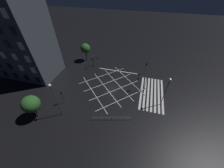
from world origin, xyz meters
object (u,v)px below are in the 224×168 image
object	(u,v)px
traffic_light_ne_main	(93,59)
street_tree_near	(85,48)
traffic_light_nw_cross	(62,94)
traffic_light_se_main	(146,66)
street_lamp_east	(53,93)
street_lamp_west	(168,85)
traffic_light_ne_cross	(96,59)
traffic_light_median_south	(142,81)
street_tree_far	(31,104)

from	to	relation	value
traffic_light_ne_main	street_tree_near	bearing A→B (deg)	-133.38
traffic_light_nw_cross	traffic_light_se_main	bearing A→B (deg)	43.96
street_tree_near	street_lamp_east	bearing A→B (deg)	-170.02
street_lamp_east	street_lamp_west	bearing A→B (deg)	-68.07
traffic_light_ne_main	street_tree_near	world-z (taller)	street_tree_near
traffic_light_ne_cross	street_tree_near	xyz separation A→B (m)	(2.80, 4.68, 1.92)
traffic_light_se_main	street_lamp_east	xyz separation A→B (m)	(-20.53, 17.04, 3.80)
traffic_light_median_south	traffic_light_nw_cross	world-z (taller)	traffic_light_median_south
street_lamp_east	street_tree_near	xyz separation A→B (m)	(23.54, 4.14, -2.11)
traffic_light_se_main	street_tree_far	size ratio (longest dim) A/B	0.69
traffic_light_ne_main	street_tree_far	size ratio (longest dim) A/B	0.71
traffic_light_median_south	traffic_light_ne_cross	size ratio (longest dim) A/B	1.22
traffic_light_ne_main	traffic_light_nw_cross	distance (m)	16.75
traffic_light_ne_main	traffic_light_ne_cross	distance (m)	1.25
traffic_light_ne_main	street_tree_near	xyz separation A→B (m)	(3.75, 3.97, 1.53)
traffic_light_median_south	street_tree_far	world-z (taller)	street_tree_far
traffic_light_median_south	street_tree_far	bearing A→B (deg)	33.96
street_lamp_west	traffic_light_nw_cross	bearing A→B (deg)	103.93
street_tree_far	traffic_light_ne_main	bearing A→B (deg)	-12.47
traffic_light_median_south	traffic_light_ne_cross	bearing A→B (deg)	-27.56
traffic_light_ne_main	traffic_light_ne_cross	xyz separation A→B (m)	(0.95, -0.71, -0.39)
street_lamp_east	street_tree_far	distance (m)	5.87
traffic_light_se_main	traffic_light_nw_cross	distance (m)	25.14
traffic_light_median_south	traffic_light_se_main	xyz separation A→B (m)	(7.99, -0.78, -0.38)
traffic_light_ne_main	traffic_light_se_main	size ratio (longest dim) A/B	1.03
traffic_light_nw_cross	street_lamp_east	world-z (taller)	street_lamp_east
traffic_light_median_south	street_tree_near	size ratio (longest dim) A/B	0.71
traffic_light_ne_cross	street_tree_far	world-z (taller)	street_tree_far
traffic_light_ne_cross	street_lamp_west	world-z (taller)	street_lamp_west
traffic_light_ne_main	street_lamp_east	world-z (taller)	street_lamp_east
traffic_light_median_south	traffic_light_nw_cross	size ratio (longest dim) A/B	1.06
traffic_light_ne_cross	traffic_light_nw_cross	world-z (taller)	traffic_light_nw_cross
traffic_light_se_main	street_tree_near	world-z (taller)	street_tree_near
traffic_light_ne_cross	traffic_light_nw_cross	distance (m)	17.74
traffic_light_median_south	traffic_light_nw_cross	bearing A→B (deg)	28.65
traffic_light_median_south	street_tree_near	distance (m)	23.22
traffic_light_ne_main	traffic_light_median_south	world-z (taller)	traffic_light_median_south
traffic_light_ne_main	traffic_light_se_main	bearing A→B (deg)	92.43
traffic_light_median_south	street_lamp_east	distance (m)	20.82
street_lamp_east	street_lamp_west	distance (m)	23.28
traffic_light_ne_cross	street_tree_near	size ratio (longest dim) A/B	0.58
street_lamp_east	street_tree_near	size ratio (longest dim) A/B	1.44
traffic_light_ne_cross	street_lamp_west	size ratio (longest dim) A/B	0.45
traffic_light_ne_cross	street_lamp_east	distance (m)	21.14
traffic_light_ne_main	traffic_light_ne_cross	size ratio (longest dim) A/B	1.14
traffic_light_ne_cross	street_lamp_east	world-z (taller)	street_lamp_east
traffic_light_se_main	traffic_light_ne_cross	bearing A→B (deg)	-90.75
traffic_light_nw_cross	street_tree_near	size ratio (longest dim) A/B	0.67
street_tree_near	traffic_light_ne_main	bearing A→B (deg)	-133.38
traffic_light_nw_cross	street_tree_far	xyz separation A→B (m)	(-4.82, 3.88, 1.01)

